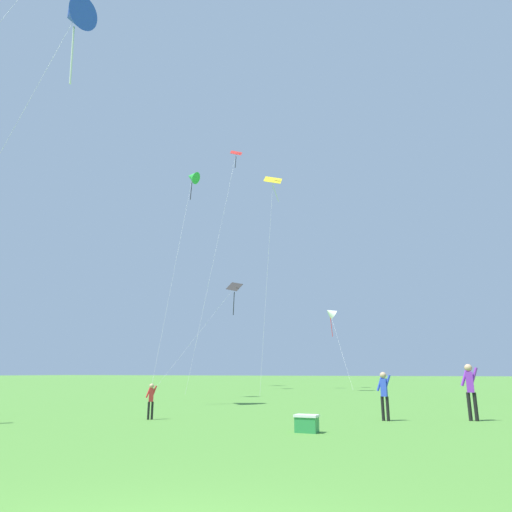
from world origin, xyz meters
TOP-DOWN VIEW (x-y plane):
  - kite_white_distant at (-9.11, 42.74)m, footprint 3.93×6.27m
  - kite_blue_delta at (-14.17, 11.31)m, footprint 2.10×6.57m
  - kite_red_high at (-15.92, 33.62)m, footprint 1.48×9.94m
  - kite_yellow_diamond at (-10.74, 30.92)m, footprint 1.64×5.79m
  - kite_green_small at (-19.45, 31.80)m, footprint 3.39×9.21m
  - kite_black_large at (-20.71, 43.61)m, footprint 3.32×12.06m
  - person_child_small at (-7.11, 9.93)m, footprint 0.31×0.28m
  - person_with_spool at (2.63, 13.65)m, footprint 0.57×0.24m
  - person_near_tree at (0.05, 12.56)m, footprint 0.49×0.21m
  - picnic_cooler at (-1.41, 8.79)m, footprint 0.60×0.40m

SIDE VIEW (x-z plane):
  - picnic_cooler at x=-1.41m, z-range 0.00..0.44m
  - person_child_small at x=-7.11m, z-range 0.12..1.25m
  - person_near_tree at x=0.05m, z-range 0.15..1.66m
  - person_with_spool at x=2.63m, z-range 0.18..1.94m
  - kite_white_distant at x=-9.11m, z-range 3.37..11.51m
  - kite_black_large at x=-20.71m, z-range 4.44..16.31m
  - kite_yellow_diamond at x=-10.74m, z-range 7.74..26.01m
  - kite_blue_delta at x=-14.17m, z-range 9.24..29.73m
  - kite_green_small at x=-19.45m, z-range 9.52..30.12m
  - kite_red_high at x=-15.92m, z-range 9.36..32.68m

